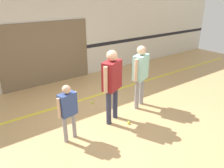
% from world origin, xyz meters
% --- Properties ---
extents(ground_plane, '(16.00, 16.00, 0.00)m').
position_xyz_m(ground_plane, '(0.00, 0.00, 0.00)').
color(ground_plane, tan).
extents(wall_back, '(16.00, 0.07, 3.20)m').
position_xyz_m(wall_back, '(0.00, 3.04, 1.60)').
color(wall_back, silver).
rests_on(wall_back, ground_plane).
extents(wall_panel, '(2.89, 0.05, 1.98)m').
position_xyz_m(wall_panel, '(-0.30, 2.98, 0.99)').
color(wall_panel, '#756047').
rests_on(wall_panel, ground_plane).
extents(floor_stripe, '(14.40, 0.10, 0.01)m').
position_xyz_m(floor_stripe, '(0.00, 1.27, 0.00)').
color(floor_stripe, yellow).
rests_on(floor_stripe, ground_plane).
extents(person_instructor, '(0.59, 0.44, 1.69)m').
position_xyz_m(person_instructor, '(0.05, -0.08, 1.05)').
color(person_instructor, '#2D334C').
rests_on(person_instructor, ground_plane).
extents(person_student_left, '(0.45, 0.25, 1.20)m').
position_xyz_m(person_student_left, '(-1.06, -0.16, 0.74)').
color(person_student_left, gray).
rests_on(person_student_left, ground_plane).
extents(person_student_right, '(0.57, 0.41, 1.62)m').
position_xyz_m(person_student_right, '(1.04, 0.08, 1.00)').
color(person_student_right, gray).
rests_on(person_student_right, ground_plane).
extents(racket_spare_on_floor, '(0.40, 0.54, 0.03)m').
position_xyz_m(racket_spare_on_floor, '(-0.44, 1.11, 0.01)').
color(racket_spare_on_floor, red).
rests_on(racket_spare_on_floor, ground_plane).
extents(tennis_ball_near_instructor, '(0.07, 0.07, 0.07)m').
position_xyz_m(tennis_ball_near_instructor, '(0.26, -0.43, 0.03)').
color(tennis_ball_near_instructor, '#CCE038').
rests_on(tennis_ball_near_instructor, ground_plane).
extents(tennis_ball_by_spare_racket, '(0.07, 0.07, 0.07)m').
position_xyz_m(tennis_ball_by_spare_racket, '(-0.31, 1.25, 0.03)').
color(tennis_ball_by_spare_racket, '#CCE038').
rests_on(tennis_ball_by_spare_racket, ground_plane).
extents(tennis_ball_stray_left, '(0.07, 0.07, 0.07)m').
position_xyz_m(tennis_ball_stray_left, '(0.10, 0.91, 0.03)').
color(tennis_ball_stray_left, '#CCE038').
rests_on(tennis_ball_stray_left, ground_plane).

